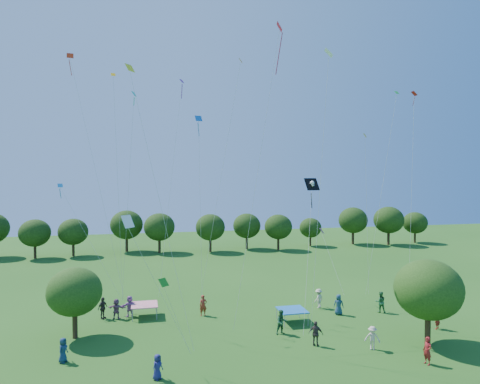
{
  "coord_description": "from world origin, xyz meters",
  "views": [
    {
      "loc": [
        -6.23,
        -13.36,
        11.98
      ],
      "look_at": [
        0.0,
        14.0,
        11.0
      ],
      "focal_mm": 32.0,
      "sensor_mm": 36.0,
      "label": 1
    }
  ],
  "objects_px": {
    "tent_red_stripe": "(144,305)",
    "tent_blue": "(292,310)",
    "near_tree_north": "(75,292)",
    "near_tree_east": "(428,290)",
    "pirate_kite": "(312,187)",
    "red_high_kite": "(272,82)"
  },
  "relations": [
    {
      "from": "tent_blue",
      "to": "near_tree_east",
      "type": "bearing_deg",
      "value": -39.53
    },
    {
      "from": "pirate_kite",
      "to": "red_high_kite",
      "type": "xyz_separation_m",
      "value": [
        -3.59,
        -1.03,
        7.62
      ]
    },
    {
      "from": "near_tree_north",
      "to": "near_tree_east",
      "type": "distance_m",
      "value": 25.74
    },
    {
      "from": "tent_blue",
      "to": "near_tree_north",
      "type": "bearing_deg",
      "value": 178.64
    },
    {
      "from": "near_tree_east",
      "to": "tent_red_stripe",
      "type": "distance_m",
      "value": 22.64
    },
    {
      "from": "near_tree_north",
      "to": "tent_blue",
      "type": "bearing_deg",
      "value": -1.36
    },
    {
      "from": "tent_blue",
      "to": "red_high_kite",
      "type": "xyz_separation_m",
      "value": [
        -2.71,
        -2.96,
        17.82
      ]
    },
    {
      "from": "tent_red_stripe",
      "to": "near_tree_north",
      "type": "bearing_deg",
      "value": -143.09
    },
    {
      "from": "near_tree_north",
      "to": "tent_red_stripe",
      "type": "bearing_deg",
      "value": 36.91
    },
    {
      "from": "near_tree_north",
      "to": "red_high_kite",
      "type": "height_order",
      "value": "red_high_kite"
    },
    {
      "from": "pirate_kite",
      "to": "red_high_kite",
      "type": "bearing_deg",
      "value": -163.94
    },
    {
      "from": "near_tree_north",
      "to": "tent_red_stripe",
      "type": "xyz_separation_m",
      "value": [
        5.06,
        3.8,
        -2.44
      ]
    },
    {
      "from": "tent_red_stripe",
      "to": "red_high_kite",
      "type": "distance_m",
      "value": 21.26
    },
    {
      "from": "pirate_kite",
      "to": "near_tree_east",
      "type": "bearing_deg",
      "value": -33.21
    },
    {
      "from": "near_tree_east",
      "to": "red_high_kite",
      "type": "relative_size",
      "value": 0.28
    },
    {
      "from": "pirate_kite",
      "to": "red_high_kite",
      "type": "distance_m",
      "value": 8.48
    },
    {
      "from": "near_tree_north",
      "to": "tent_red_stripe",
      "type": "relative_size",
      "value": 2.4
    },
    {
      "from": "tent_red_stripe",
      "to": "tent_blue",
      "type": "distance_m",
      "value": 12.56
    },
    {
      "from": "near_tree_north",
      "to": "tent_red_stripe",
      "type": "distance_m",
      "value": 6.78
    },
    {
      "from": "tent_red_stripe",
      "to": "tent_blue",
      "type": "relative_size",
      "value": 1.0
    },
    {
      "from": "tent_blue",
      "to": "pirate_kite",
      "type": "xyz_separation_m",
      "value": [
        0.88,
        -1.92,
        10.2
      ]
    },
    {
      "from": "tent_red_stripe",
      "to": "tent_blue",
      "type": "xyz_separation_m",
      "value": [
        11.84,
        -4.2,
        0.0
      ]
    }
  ]
}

